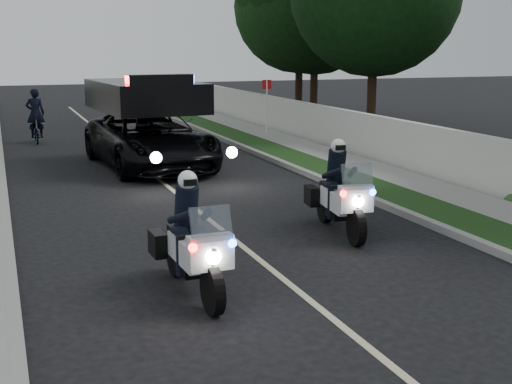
# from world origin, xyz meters

# --- Properties ---
(ground) EXTENTS (120.00, 120.00, 0.00)m
(ground) POSITION_xyz_m (0.00, 0.00, 0.00)
(ground) COLOR black
(ground) RESTS_ON ground
(curb_right) EXTENTS (0.20, 60.00, 0.15)m
(curb_right) POSITION_xyz_m (4.10, 10.00, 0.07)
(curb_right) COLOR gray
(curb_right) RESTS_ON ground
(grass_verge) EXTENTS (1.20, 60.00, 0.16)m
(grass_verge) POSITION_xyz_m (4.80, 10.00, 0.08)
(grass_verge) COLOR #193814
(grass_verge) RESTS_ON ground
(sidewalk_right) EXTENTS (1.40, 60.00, 0.16)m
(sidewalk_right) POSITION_xyz_m (6.10, 10.00, 0.08)
(sidewalk_right) COLOR gray
(sidewalk_right) RESTS_ON ground
(property_wall) EXTENTS (0.22, 60.00, 1.50)m
(property_wall) POSITION_xyz_m (7.10, 10.00, 0.75)
(property_wall) COLOR beige
(property_wall) RESTS_ON ground
(curb_left) EXTENTS (0.20, 60.00, 0.15)m
(curb_left) POSITION_xyz_m (-4.10, 10.00, 0.07)
(curb_left) COLOR gray
(curb_left) RESTS_ON ground
(lane_marking) EXTENTS (0.12, 50.00, 0.01)m
(lane_marking) POSITION_xyz_m (0.00, 10.00, 0.00)
(lane_marking) COLOR #BFB78C
(lane_marking) RESTS_ON ground
(police_moto_left) EXTENTS (0.85, 2.22, 1.87)m
(police_moto_left) POSITION_xyz_m (-1.53, 1.54, 0.00)
(police_moto_left) COLOR silver
(police_moto_left) RESTS_ON ground
(police_moto_right) EXTENTS (1.06, 2.30, 1.88)m
(police_moto_right) POSITION_xyz_m (2.12, 3.85, 0.00)
(police_moto_right) COLOR silver
(police_moto_right) RESTS_ON ground
(police_suv) EXTENTS (3.41, 6.51, 3.06)m
(police_suv) POSITION_xyz_m (0.20, 12.63, 0.00)
(police_suv) COLOR black
(police_suv) RESTS_ON ground
(bicycle) EXTENTS (0.55, 1.54, 0.81)m
(bicycle) POSITION_xyz_m (-2.74, 19.52, 0.00)
(bicycle) COLOR black
(bicycle) RESTS_ON ground
(cyclist) EXTENTS (0.70, 0.50, 1.87)m
(cyclist) POSITION_xyz_m (-2.74, 19.52, 0.00)
(cyclist) COLOR black
(cyclist) RESTS_ON ground
(sign_post) EXTENTS (0.46, 0.46, 2.39)m
(sign_post) POSITION_xyz_m (6.00, 17.76, 0.00)
(sign_post) COLOR #AC0C24
(sign_post) RESTS_ON ground
(tree_right_c) EXTENTS (7.62, 7.62, 11.19)m
(tree_right_c) POSITION_xyz_m (10.01, 16.48, 0.00)
(tree_right_c) COLOR black
(tree_right_c) RESTS_ON ground
(tree_right_d) EXTENTS (8.31, 8.31, 10.62)m
(tree_right_d) POSITION_xyz_m (9.98, 23.62, 0.00)
(tree_right_d) COLOR #163A13
(tree_right_d) RESTS_ON ground
(tree_right_e) EXTENTS (6.90, 6.90, 10.52)m
(tree_right_e) POSITION_xyz_m (10.17, 22.28, 0.00)
(tree_right_e) COLOR black
(tree_right_e) RESTS_ON ground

